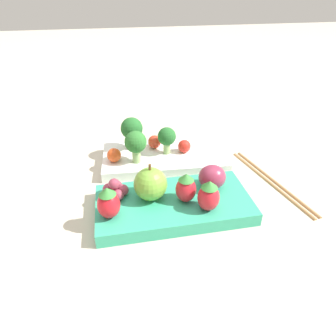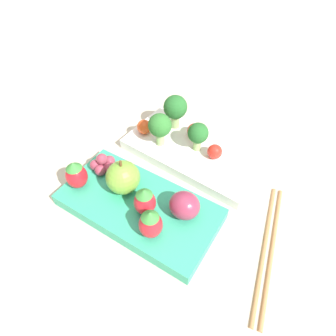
# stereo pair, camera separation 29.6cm
# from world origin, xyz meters

# --- Properties ---
(ground_plane) EXTENTS (4.00, 4.00, 0.00)m
(ground_plane) POSITION_xyz_m (0.00, 0.00, 0.00)
(ground_plane) COLOR #BCB29E
(bento_box_savoury) EXTENTS (0.24, 0.13, 0.02)m
(bento_box_savoury) POSITION_xyz_m (0.01, 0.07, 0.01)
(bento_box_savoury) COLOR white
(bento_box_savoury) RESTS_ON ground_plane
(bento_box_fruit) EXTENTS (0.23, 0.12, 0.02)m
(bento_box_fruit) POSITION_xyz_m (-0.00, -0.07, 0.01)
(bento_box_fruit) COLOR #33A87F
(bento_box_fruit) RESTS_ON ground_plane
(broccoli_floret_0) EXTENTS (0.04, 0.04, 0.06)m
(broccoli_floret_0) POSITION_xyz_m (-0.04, 0.05, 0.06)
(broccoli_floret_0) COLOR #93B770
(broccoli_floret_0) RESTS_ON bento_box_savoury
(broccoli_floret_1) EXTENTS (0.03, 0.03, 0.05)m
(broccoli_floret_1) POSITION_xyz_m (0.02, 0.07, 0.05)
(broccoli_floret_1) COLOR #93B770
(broccoli_floret_1) RESTS_ON bento_box_savoury
(broccoli_floret_2) EXTENTS (0.04, 0.04, 0.06)m
(broccoli_floret_2) POSITION_xyz_m (-0.04, 0.10, 0.06)
(broccoli_floret_2) COLOR #93B770
(broccoli_floret_2) RESTS_ON bento_box_savoury
(cherry_tomato_0) EXTENTS (0.02, 0.02, 0.02)m
(cherry_tomato_0) POSITION_xyz_m (0.05, 0.07, 0.03)
(cherry_tomato_0) COLOR red
(cherry_tomato_0) RESTS_ON bento_box_savoury
(cherry_tomato_1) EXTENTS (0.03, 0.03, 0.03)m
(cherry_tomato_1) POSITION_xyz_m (-0.08, 0.06, 0.03)
(cherry_tomato_1) COLOR #DB4C1E
(cherry_tomato_1) RESTS_ON bento_box_savoury
(cherry_tomato_2) EXTENTS (0.03, 0.03, 0.03)m
(cherry_tomato_2) POSITION_xyz_m (-0.00, 0.10, 0.03)
(cherry_tomato_2) COLOR red
(cherry_tomato_2) RESTS_ON bento_box_savoury
(apple) EXTENTS (0.05, 0.05, 0.06)m
(apple) POSITION_xyz_m (-0.03, -0.06, 0.05)
(apple) COLOR #70A838
(apple) RESTS_ON bento_box_fruit
(strawberry_0) EXTENTS (0.03, 0.03, 0.05)m
(strawberry_0) POSITION_xyz_m (0.04, -0.10, 0.04)
(strawberry_0) COLOR red
(strawberry_0) RESTS_ON bento_box_fruit
(strawberry_1) EXTENTS (0.03, 0.03, 0.05)m
(strawberry_1) POSITION_xyz_m (0.02, -0.08, 0.04)
(strawberry_1) COLOR red
(strawberry_1) RESTS_ON bento_box_fruit
(strawberry_2) EXTENTS (0.03, 0.03, 0.05)m
(strawberry_2) POSITION_xyz_m (-0.09, -0.09, 0.04)
(strawberry_2) COLOR red
(strawberry_2) RESTS_ON bento_box_fruit
(plum) EXTENTS (0.04, 0.04, 0.04)m
(plum) POSITION_xyz_m (0.06, -0.05, 0.04)
(plum) COLOR #892D47
(plum) RESTS_ON bento_box_fruit
(grape_cluster) EXTENTS (0.04, 0.04, 0.03)m
(grape_cluster) POSITION_xyz_m (-0.08, -0.04, 0.03)
(grape_cluster) COLOR #93384C
(grape_cluster) RESTS_ON bento_box_fruit
(chopsticks_pair) EXTENTS (0.06, 0.21, 0.01)m
(chopsticks_pair) POSITION_xyz_m (0.18, -0.03, 0.00)
(chopsticks_pair) COLOR #A37547
(chopsticks_pair) RESTS_ON ground_plane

